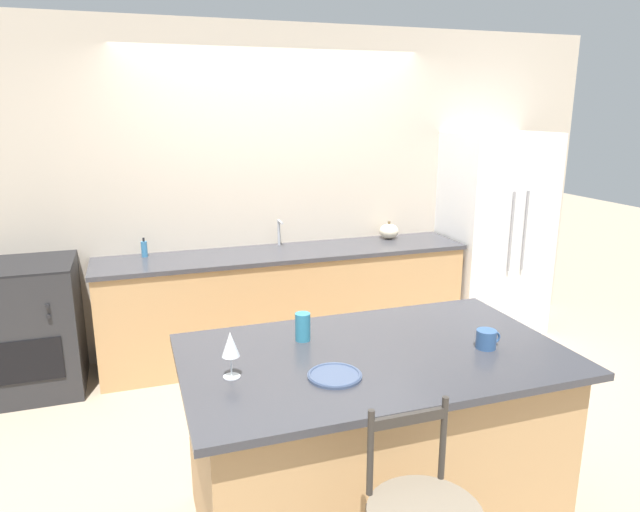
{
  "coord_description": "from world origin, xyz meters",
  "views": [
    {
      "loc": [
        -1.18,
        -4.04,
        2.03
      ],
      "look_at": [
        -0.06,
        -0.71,
        1.12
      ],
      "focal_mm": 32.0,
      "sensor_mm": 36.0,
      "label": 1
    }
  ],
  "objects_px": {
    "tumbler_cup": "(303,327)",
    "pumpkin_decoration": "(389,231)",
    "dinner_plate": "(335,375)",
    "refrigerator": "(493,234)",
    "soap_bottle": "(144,249)",
    "oven_range": "(26,328)",
    "wine_glass": "(230,345)",
    "coffee_mug": "(487,339)"
  },
  "relations": [
    {
      "from": "oven_range",
      "to": "coffee_mug",
      "type": "xyz_separation_m",
      "value": [
        2.35,
        -2.2,
        0.48
      ]
    },
    {
      "from": "oven_range",
      "to": "dinner_plate",
      "type": "distance_m",
      "value": 2.78
    },
    {
      "from": "dinner_plate",
      "to": "soap_bottle",
      "type": "relative_size",
      "value": 1.53
    },
    {
      "from": "dinner_plate",
      "to": "wine_glass",
      "type": "xyz_separation_m",
      "value": [
        -0.42,
        0.14,
        0.14
      ]
    },
    {
      "from": "dinner_plate",
      "to": "tumbler_cup",
      "type": "relative_size",
      "value": 1.68
    },
    {
      "from": "refrigerator",
      "to": "tumbler_cup",
      "type": "bearing_deg",
      "value": -142.55
    },
    {
      "from": "oven_range",
      "to": "pumpkin_decoration",
      "type": "height_order",
      "value": "pumpkin_decoration"
    },
    {
      "from": "tumbler_cup",
      "to": "pumpkin_decoration",
      "type": "xyz_separation_m",
      "value": [
        1.42,
        2.01,
        -0.02
      ]
    },
    {
      "from": "dinner_plate",
      "to": "tumbler_cup",
      "type": "xyz_separation_m",
      "value": [
        -0.01,
        0.43,
        0.06
      ]
    },
    {
      "from": "oven_range",
      "to": "soap_bottle",
      "type": "xyz_separation_m",
      "value": [
        0.87,
        0.2,
        0.48
      ]
    },
    {
      "from": "oven_range",
      "to": "dinner_plate",
      "type": "xyz_separation_m",
      "value": [
        1.56,
        -2.26,
        0.44
      ]
    },
    {
      "from": "tumbler_cup",
      "to": "refrigerator",
      "type": "bearing_deg",
      "value": 37.45
    },
    {
      "from": "coffee_mug",
      "to": "pumpkin_decoration",
      "type": "bearing_deg",
      "value": 75.6
    },
    {
      "from": "refrigerator",
      "to": "wine_glass",
      "type": "relative_size",
      "value": 8.86
    },
    {
      "from": "wine_glass",
      "to": "coffee_mug",
      "type": "relative_size",
      "value": 1.63
    },
    {
      "from": "soap_bottle",
      "to": "dinner_plate",
      "type": "bearing_deg",
      "value": -74.24
    },
    {
      "from": "coffee_mug",
      "to": "tumbler_cup",
      "type": "distance_m",
      "value": 0.89
    },
    {
      "from": "oven_range",
      "to": "dinner_plate",
      "type": "height_order",
      "value": "oven_range"
    },
    {
      "from": "oven_range",
      "to": "pumpkin_decoration",
      "type": "relative_size",
      "value": 5.69
    },
    {
      "from": "refrigerator",
      "to": "soap_bottle",
      "type": "height_order",
      "value": "refrigerator"
    },
    {
      "from": "oven_range",
      "to": "coffee_mug",
      "type": "height_order",
      "value": "coffee_mug"
    },
    {
      "from": "dinner_plate",
      "to": "soap_bottle",
      "type": "height_order",
      "value": "soap_bottle"
    },
    {
      "from": "oven_range",
      "to": "pumpkin_decoration",
      "type": "distance_m",
      "value": 3.01
    },
    {
      "from": "wine_glass",
      "to": "pumpkin_decoration",
      "type": "bearing_deg",
      "value": 51.6
    },
    {
      "from": "oven_range",
      "to": "tumbler_cup",
      "type": "bearing_deg",
      "value": -49.79
    },
    {
      "from": "pumpkin_decoration",
      "to": "coffee_mug",
      "type": "bearing_deg",
      "value": -104.4
    },
    {
      "from": "tumbler_cup",
      "to": "wine_glass",
      "type": "bearing_deg",
      "value": -144.8
    },
    {
      "from": "wine_glass",
      "to": "refrigerator",
      "type": "bearing_deg",
      "value": 37.13
    },
    {
      "from": "pumpkin_decoration",
      "to": "soap_bottle",
      "type": "height_order",
      "value": "pumpkin_decoration"
    },
    {
      "from": "tumbler_cup",
      "to": "soap_bottle",
      "type": "height_order",
      "value": "tumbler_cup"
    },
    {
      "from": "tumbler_cup",
      "to": "oven_range",
      "type": "bearing_deg",
      "value": 130.21
    },
    {
      "from": "coffee_mug",
      "to": "tumbler_cup",
      "type": "xyz_separation_m",
      "value": [
        -0.81,
        0.37,
        0.02
      ]
    },
    {
      "from": "refrigerator",
      "to": "tumbler_cup",
      "type": "distance_m",
      "value": 3.01
    },
    {
      "from": "refrigerator",
      "to": "soap_bottle",
      "type": "bearing_deg",
      "value": 176.18
    },
    {
      "from": "refrigerator",
      "to": "wine_glass",
      "type": "distance_m",
      "value": 3.51
    },
    {
      "from": "oven_range",
      "to": "wine_glass",
      "type": "relative_size",
      "value": 4.71
    },
    {
      "from": "tumbler_cup",
      "to": "soap_bottle",
      "type": "relative_size",
      "value": 0.92
    },
    {
      "from": "dinner_plate",
      "to": "pumpkin_decoration",
      "type": "relative_size",
      "value": 1.38
    },
    {
      "from": "oven_range",
      "to": "dinner_plate",
      "type": "bearing_deg",
      "value": -55.36
    },
    {
      "from": "oven_range",
      "to": "soap_bottle",
      "type": "height_order",
      "value": "soap_bottle"
    },
    {
      "from": "refrigerator",
      "to": "pumpkin_decoration",
      "type": "xyz_separation_m",
      "value": [
        -0.97,
        0.18,
        0.05
      ]
    },
    {
      "from": "refrigerator",
      "to": "wine_glass",
      "type": "xyz_separation_m",
      "value": [
        -2.79,
        -2.12,
        0.15
      ]
    }
  ]
}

